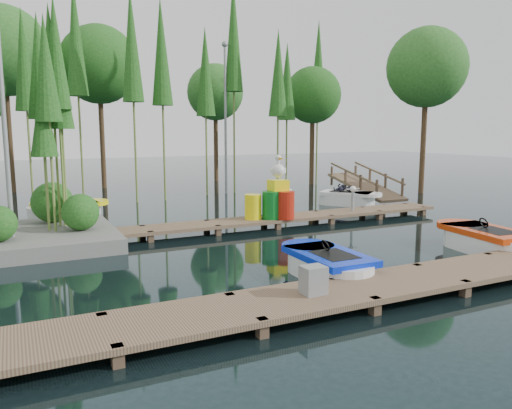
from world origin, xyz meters
name	(u,v)px	position (x,y,z in m)	size (l,w,h in m)	color
ground_plane	(247,250)	(0.00, 0.00, 0.00)	(90.00, 90.00, 0.00)	#192C30
near_dock	(353,291)	(0.00, -4.50, 0.23)	(18.00, 1.50, 0.50)	brown
far_dock	(242,222)	(1.00, 2.50, 0.23)	(15.00, 1.20, 0.50)	brown
tree_screen	(94,56)	(-2.04, 10.60, 6.12)	(34.42, 18.53, 10.31)	#45301D
lamp_island	(1,83)	(-5.50, 2.50, 4.26)	(0.30, 0.30, 7.25)	gray
lamp_rear	(225,105)	(4.00, 11.00, 4.26)	(0.30, 0.30, 7.25)	gray
ramp	(366,186)	(9.00, 6.50, 0.59)	(1.50, 3.94, 1.49)	brown
boat_blue	(327,266)	(0.49, -2.98, 0.26)	(1.22, 2.64, 0.88)	white
boat_red	(485,241)	(5.45, -2.85, 0.28)	(1.57, 2.97, 0.96)	white
boat_yellow_far	(66,211)	(-3.78, 6.97, 0.29)	(2.88, 1.54, 1.38)	white
boat_white_far	(348,198)	(7.08, 5.25, 0.28)	(2.57, 2.80, 1.24)	white
utility_cabinet	(313,280)	(-0.84, -4.50, 0.55)	(0.40, 0.34, 0.49)	gray
yellow_barrel	(253,207)	(1.37, 2.50, 0.70)	(0.53, 0.53, 0.79)	#FFEC0D
drum_cluster	(280,200)	(2.25, 2.35, 0.90)	(1.18, 1.08, 2.03)	#0C6C1E
seagull_post	(353,194)	(5.25, 2.50, 0.89)	(0.54, 0.29, 0.87)	gray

